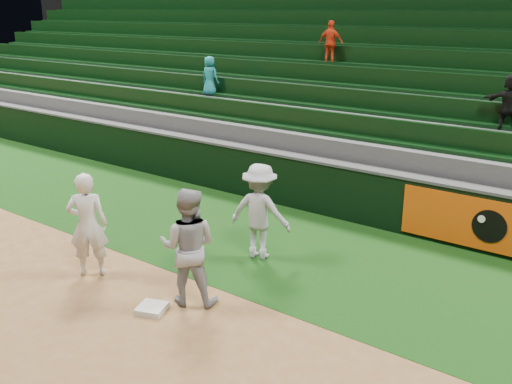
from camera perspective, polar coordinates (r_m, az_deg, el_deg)
ground at (r=9.25m, az=-8.57°, el=-11.27°), size 70.00×70.00×0.00m
foul_grass at (r=11.31m, az=2.30°, el=-5.42°), size 36.00×4.20×0.01m
first_base at (r=9.15m, az=-10.37°, el=-11.39°), size 0.53×0.53×0.09m
first_baseman at (r=10.25m, az=-16.47°, el=-3.15°), size 0.80×0.78×1.86m
baserunner at (r=8.95m, az=-6.78°, el=-5.45°), size 1.16×1.08×1.90m
base_coach at (r=10.50m, az=0.38°, el=-1.97°), size 1.29×0.92×1.81m
field_wall at (r=12.84m, az=8.03°, el=0.29°), size 36.00×0.45×1.25m
stadium_seating at (r=15.93m, az=14.83°, el=7.26°), size 36.00×5.95×5.16m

